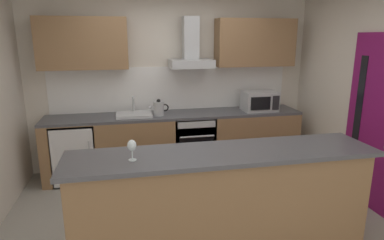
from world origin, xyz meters
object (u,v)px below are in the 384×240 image
object	(u,v)px
oven	(193,142)
sink	(134,114)
refrigerator	(76,152)
range_hood	(191,52)
microwave	(259,101)
kettle	(159,108)
wine_glass	(132,146)

from	to	relation	value
oven	sink	size ratio (longest dim) A/B	1.60
refrigerator	range_hood	xyz separation A→B (m)	(1.69, 0.13, 1.36)
refrigerator	microwave	distance (m)	2.79
oven	refrigerator	distance (m)	1.69
sink	range_hood	size ratio (longest dim) A/B	0.69
kettle	range_hood	world-z (taller)	range_hood
oven	kettle	world-z (taller)	kettle
range_hood	wine_glass	world-z (taller)	range_hood
wine_glass	range_hood	bearing A→B (deg)	66.50
range_hood	wine_glass	bearing A→B (deg)	-113.50
range_hood	sink	bearing A→B (deg)	-172.09
sink	range_hood	xyz separation A→B (m)	(0.85, 0.12, 0.86)
wine_glass	microwave	bearing A→B (deg)	45.36
sink	wine_glass	distance (m)	2.04
microwave	refrigerator	bearing A→B (deg)	179.47
refrigerator	microwave	size ratio (longest dim) A/B	1.70
refrigerator	kettle	world-z (taller)	kettle
oven	sink	world-z (taller)	sink
oven	kettle	size ratio (longest dim) A/B	2.77
oven	range_hood	distance (m)	1.33
refrigerator	kettle	bearing A→B (deg)	-1.49
oven	wine_glass	xyz separation A→B (m)	(-0.94, -2.02, 0.67)
kettle	wine_glass	size ratio (longest dim) A/B	1.62
sink	refrigerator	bearing A→B (deg)	-179.06
refrigerator	kettle	xyz separation A→B (m)	(1.19, -0.03, 0.58)
microwave	range_hood	distance (m)	1.28
microwave	wine_glass	distance (m)	2.80
microwave	range_hood	xyz separation A→B (m)	(-1.03, 0.16, 0.74)
kettle	range_hood	xyz separation A→B (m)	(0.50, 0.16, 0.78)
oven	wine_glass	bearing A→B (deg)	-114.83
refrigerator	kettle	size ratio (longest dim) A/B	2.94
range_hood	wine_glass	xyz separation A→B (m)	(-0.94, -2.15, -0.66)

